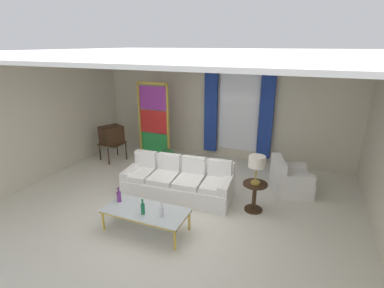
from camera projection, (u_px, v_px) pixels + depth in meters
ground_plane at (178, 205)px, 6.08m from camera, size 16.00×16.00×0.00m
wall_rear at (223, 106)px, 8.27m from camera, size 8.00×0.12×3.00m
wall_left at (56, 113)px, 7.44m from camera, size 0.12×7.00×3.00m
ceiling_slab at (192, 52)px, 5.80m from camera, size 8.00×7.60×0.04m
curtained_window at (238, 100)px, 7.87m from camera, size 2.00×0.17×2.70m
couch_white_long at (179, 182)px, 6.42m from camera, size 2.40×1.09×0.86m
coffee_table at (146, 211)px, 5.15m from camera, size 1.50×0.67×0.41m
bottle_blue_decanter at (119, 196)px, 5.38m from camera, size 0.08×0.08×0.29m
bottle_crystal_tall at (143, 208)px, 4.98m from camera, size 0.07×0.07×0.29m
bottle_amber_squat at (162, 211)px, 4.91m from camera, size 0.07×0.07×0.28m
vintage_tv at (111, 136)px, 8.22m from camera, size 0.70×0.74×1.35m
armchair_white at (289, 181)px, 6.51m from camera, size 1.02×1.01×0.80m
stained_glass_divider at (154, 123)px, 8.23m from camera, size 0.95×0.05×2.20m
peacock_figurine at (166, 157)px, 8.03m from camera, size 0.44×0.60×0.50m
round_side_table at (254, 194)px, 5.78m from camera, size 0.48×0.48×0.59m
table_lamp_brass at (257, 163)px, 5.57m from camera, size 0.32×0.32×0.57m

